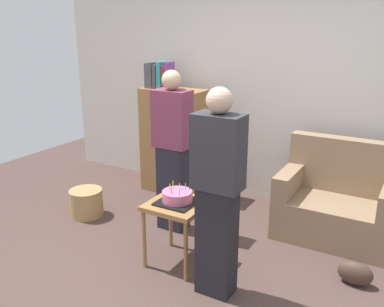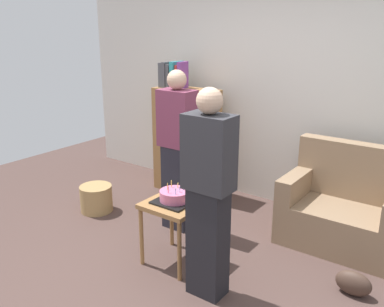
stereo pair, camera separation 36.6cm
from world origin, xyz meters
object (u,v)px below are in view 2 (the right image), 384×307
(couch, at_px, (345,211))
(person_holding_cake, at_px, (208,195))
(person_blowing_candles, at_px, (178,151))
(birthday_cake, at_px, (175,197))
(side_table, at_px, (175,211))
(wicker_basket, at_px, (96,198))
(handbag, at_px, (353,283))
(bookshelf, at_px, (186,138))

(couch, distance_m, person_holding_cake, 1.63)
(person_blowing_candles, bearing_deg, birthday_cake, -66.63)
(couch, relative_size, side_table, 1.91)
(person_blowing_candles, bearing_deg, couch, 11.55)
(wicker_basket, height_order, handbag, wicker_basket)
(side_table, distance_m, handbag, 1.54)
(wicker_basket, xyz_separation_m, handbag, (2.81, 0.14, -0.05))
(bookshelf, bearing_deg, person_holding_cake, -48.61)
(bookshelf, bearing_deg, handbag, -22.18)
(side_table, distance_m, wicker_basket, 1.45)
(wicker_basket, bearing_deg, couch, 20.18)
(bookshelf, distance_m, person_holding_cake, 2.16)
(birthday_cake, height_order, person_blowing_candles, person_blowing_candles)
(handbag, bearing_deg, bookshelf, 157.82)
(couch, xyz_separation_m, person_holding_cake, (-0.61, -1.42, 0.49))
(birthday_cake, xyz_separation_m, handbag, (1.43, 0.44, -0.53))
(side_table, height_order, person_holding_cake, person_holding_cake)
(wicker_basket, bearing_deg, person_holding_cake, -15.31)
(bookshelf, height_order, side_table, bookshelf)
(bookshelf, distance_m, wicker_basket, 1.30)
(person_blowing_candles, distance_m, person_holding_cake, 1.16)
(couch, xyz_separation_m, bookshelf, (-2.03, 0.19, 0.35))
(birthday_cake, relative_size, person_blowing_candles, 0.20)
(birthday_cake, distance_m, wicker_basket, 1.49)
(couch, relative_size, handbag, 3.93)
(person_holding_cake, bearing_deg, person_blowing_candles, -14.93)
(birthday_cake, relative_size, person_holding_cake, 0.20)
(birthday_cake, distance_m, person_holding_cake, 0.57)
(couch, xyz_separation_m, birthday_cake, (-1.10, -1.21, 0.29))
(couch, height_order, side_table, couch)
(person_blowing_candles, distance_m, wicker_basket, 1.22)
(couch, bearing_deg, person_holding_cake, -113.26)
(person_holding_cake, bearing_deg, birthday_cake, 2.35)
(person_holding_cake, bearing_deg, side_table, 2.35)
(person_blowing_candles, distance_m, handbag, 1.97)
(bookshelf, relative_size, handbag, 5.77)
(couch, height_order, person_blowing_candles, person_blowing_candles)
(person_blowing_candles, xyz_separation_m, handbag, (1.82, -0.11, -0.73))
(couch, height_order, wicker_basket, couch)
(side_table, relative_size, birthday_cake, 1.80)
(person_holding_cake, xyz_separation_m, wicker_basket, (-1.87, 0.51, -0.68))
(side_table, bearing_deg, birthday_cake, -83.78)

